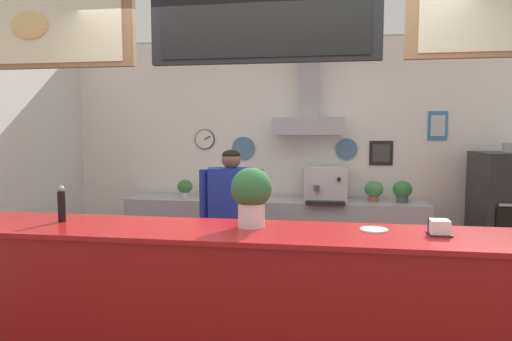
% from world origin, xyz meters
% --- Properties ---
extents(back_wall_assembly, '(5.70, 2.78, 2.81)m').
position_xyz_m(back_wall_assembly, '(0.01, 2.38, 1.50)').
color(back_wall_assembly, '#9E9E99').
rests_on(back_wall_assembly, ground_plane).
extents(service_counter, '(4.92, 0.64, 1.09)m').
position_xyz_m(service_counter, '(0.00, -0.33, 0.55)').
color(service_counter, maroon).
rests_on(service_counter, ground_plane).
extents(back_prep_counter, '(3.48, 0.56, 0.90)m').
position_xyz_m(back_prep_counter, '(-0.20, 2.17, 0.44)').
color(back_prep_counter, '#A3A5AD').
rests_on(back_prep_counter, ground_plane).
extents(pizza_oven, '(0.62, 0.75, 1.57)m').
position_xyz_m(pizza_oven, '(2.28, 1.97, 0.74)').
color(pizza_oven, '#232326').
rests_on(pizza_oven, ground_plane).
extents(shop_worker, '(0.58, 0.31, 1.52)m').
position_xyz_m(shop_worker, '(-0.46, 1.03, 0.81)').
color(shop_worker, '#232328').
rests_on(shop_worker, ground_plane).
extents(espresso_machine, '(0.47, 0.57, 0.40)m').
position_xyz_m(espresso_machine, '(0.41, 2.14, 1.09)').
color(espresso_machine, silver).
rests_on(espresso_machine, back_prep_counter).
extents(potted_sage, '(0.18, 0.18, 0.21)m').
position_xyz_m(potted_sage, '(-1.27, 2.17, 1.02)').
color(potted_sage, beige).
rests_on(potted_sage, back_prep_counter).
extents(potted_basil, '(0.21, 0.21, 0.24)m').
position_xyz_m(potted_basil, '(0.95, 2.19, 1.03)').
color(potted_basil, '#9E563D').
rests_on(potted_basil, back_prep_counter).
extents(potted_oregano, '(0.21, 0.21, 0.24)m').
position_xyz_m(potted_oregano, '(1.25, 2.16, 1.03)').
color(potted_oregano, '#4C4C51').
rests_on(potted_oregano, back_prep_counter).
extents(basil_vase, '(0.26, 0.26, 0.37)m').
position_xyz_m(basil_vase, '(-0.05, -0.25, 1.29)').
color(basil_vase, silver).
rests_on(basil_vase, service_counter).
extents(pepper_grinder, '(0.05, 0.05, 0.24)m').
position_xyz_m(pepper_grinder, '(-1.32, -0.29, 1.21)').
color(pepper_grinder, black).
rests_on(pepper_grinder, service_counter).
extents(condiment_plate, '(0.17, 0.17, 0.01)m').
position_xyz_m(condiment_plate, '(0.70, -0.24, 1.10)').
color(condiment_plate, white).
rests_on(condiment_plate, service_counter).
extents(napkin_holder, '(0.13, 0.12, 0.10)m').
position_xyz_m(napkin_holder, '(1.06, -0.29, 1.13)').
color(napkin_holder, '#262628').
rests_on(napkin_holder, service_counter).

